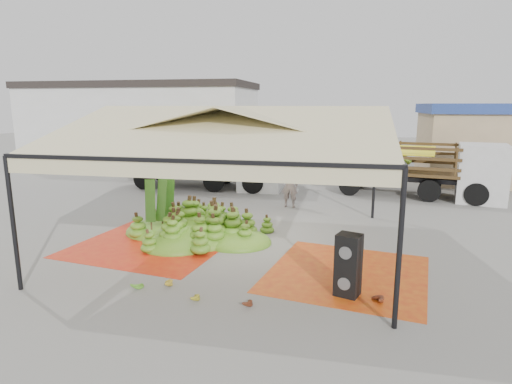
% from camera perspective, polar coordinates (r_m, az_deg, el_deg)
% --- Properties ---
extents(ground, '(90.00, 90.00, 0.00)m').
position_cam_1_polar(ground, '(12.67, -2.33, -7.07)').
color(ground, slate).
rests_on(ground, ground).
extents(canopy_tent, '(8.10, 8.10, 4.00)m').
position_cam_1_polar(canopy_tent, '(12.03, -2.46, 8.00)').
color(canopy_tent, black).
rests_on(canopy_tent, ground).
extents(building_white, '(14.30, 6.30, 5.40)m').
position_cam_1_polar(building_white, '(28.77, -14.95, 8.54)').
color(building_white, silver).
rests_on(building_white, ground).
extents(building_tan, '(6.30, 5.30, 4.10)m').
position_cam_1_polar(building_tan, '(25.66, 28.04, 5.83)').
color(building_tan, tan).
rests_on(building_tan, ground).
extents(tarp_left, '(4.76, 4.59, 0.01)m').
position_cam_1_polar(tarp_left, '(13.08, -13.60, -6.77)').
color(tarp_left, '#CE4113').
rests_on(tarp_left, ground).
extents(tarp_right, '(4.29, 4.44, 0.01)m').
position_cam_1_polar(tarp_right, '(10.86, 12.06, -10.55)').
color(tarp_right, '#C96112').
rests_on(tarp_right, ground).
extents(banana_heap, '(5.67, 4.93, 1.08)m').
position_cam_1_polar(banana_heap, '(13.27, -7.73, -3.86)').
color(banana_heap, '#376E16').
rests_on(banana_heap, ground).
extents(hand_yellow_a, '(0.58, 0.53, 0.21)m').
position_cam_1_polar(hand_yellow_a, '(10.12, -12.12, -11.63)').
color(hand_yellow_a, gold).
rests_on(hand_yellow_a, ground).
extents(hand_yellow_b, '(0.44, 0.37, 0.19)m').
position_cam_1_polar(hand_yellow_b, '(9.37, -8.54, -13.52)').
color(hand_yellow_b, '#B18E23').
rests_on(hand_yellow_b, ground).
extents(hand_red_a, '(0.48, 0.42, 0.19)m').
position_cam_1_polar(hand_red_a, '(9.06, -1.53, -14.30)').
color(hand_red_a, '#5F2715').
rests_on(hand_red_a, ground).
extents(hand_red_b, '(0.59, 0.54, 0.22)m').
position_cam_1_polar(hand_red_b, '(9.48, 15.54, -13.45)').
color(hand_red_b, '#612F16').
rests_on(hand_red_b, ground).
extents(hand_green, '(0.53, 0.51, 0.19)m').
position_cam_1_polar(hand_green, '(10.22, -15.64, -11.67)').
color(hand_green, '#3D861B').
rests_on(hand_green, ground).
extents(hanging_bunches, '(4.74, 0.24, 0.20)m').
position_cam_1_polar(hanging_bunches, '(11.51, -2.20, 4.44)').
color(hanging_bunches, '#597D1A').
rests_on(hanging_bunches, ground).
extents(speaker_stack, '(0.61, 0.57, 1.37)m').
position_cam_1_polar(speaker_stack, '(9.46, 12.20, -9.52)').
color(speaker_stack, black).
rests_on(speaker_stack, ground).
extents(banana_leaves, '(0.96, 1.36, 3.70)m').
position_cam_1_polar(banana_leaves, '(13.80, -12.48, -5.76)').
color(banana_leaves, '#346A1C').
rests_on(banana_leaves, ground).
extents(vendor, '(0.68, 0.46, 1.80)m').
position_cam_1_polar(vendor, '(17.11, 4.52, 0.94)').
color(vendor, gray).
rests_on(vendor, ground).
extents(truck_left, '(7.44, 2.73, 2.53)m').
position_cam_1_polar(truck_left, '(21.22, -5.62, 4.80)').
color(truck_left, '#51361B').
rests_on(truck_left, ground).
extents(truck_right, '(7.34, 3.71, 2.41)m').
position_cam_1_polar(truck_right, '(20.40, 21.57, 3.55)').
color(truck_right, '#52381B').
rests_on(truck_right, ground).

